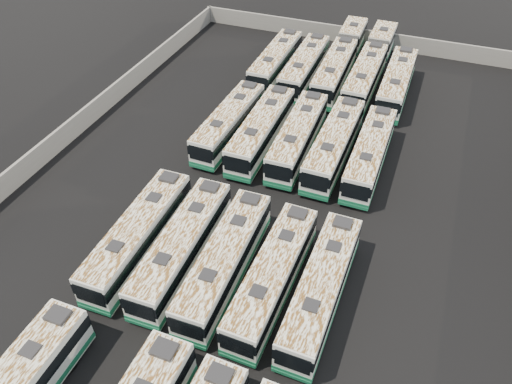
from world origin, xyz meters
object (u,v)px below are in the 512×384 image
(bus_back_center, at_px, (341,59))
(bus_back_far_right, at_px, (396,83))
(bus_midfront_center, at_px, (225,261))
(bus_midfront_left, at_px, (182,246))
(bus_midback_far_left, at_px, (229,123))
(bus_back_left, at_px, (304,67))
(bus_back_far_left, at_px, (276,62))
(bus_back_right, at_px, (371,65))
(bus_midfront_right, at_px, (273,276))
(bus_midback_right, at_px, (334,144))
(bus_midback_left, at_px, (261,130))
(bus_midback_far_right, at_px, (370,153))
(bus_midback_center, at_px, (298,137))
(bus_midfront_far_left, at_px, (139,235))
(bus_midfront_far_right, at_px, (321,288))

(bus_back_center, bearing_deg, bus_back_far_right, -27.33)
(bus_midfront_center, height_order, bus_back_center, bus_back_center)
(bus_midfront_left, xyz_separation_m, bus_midback_far_left, (-3.51, 16.78, -0.03))
(bus_midfront_center, xyz_separation_m, bus_back_left, (-3.52, 31.06, 0.03))
(bus_back_far_left, xyz_separation_m, bus_back_far_right, (14.47, -0.13, 0.03))
(bus_midfront_left, height_order, bus_back_right, bus_back_right)
(bus_midfront_right, bearing_deg, bus_midfront_left, 179.46)
(bus_midback_right, bearing_deg, bus_midback_far_left, -179.15)
(bus_back_right, distance_m, bus_back_far_right, 4.97)
(bus_midback_left, xyz_separation_m, bus_midback_far_right, (10.67, 0.09, -0.06))
(bus_midback_far_right, bearing_deg, bus_midfront_center, -112.97)
(bus_midback_far_left, relative_size, bus_back_far_right, 0.97)
(bus_midfront_left, height_order, bus_midfront_right, bus_midfront_left)
(bus_midfront_left, height_order, bus_midfront_center, bus_midfront_left)
(bus_midfront_center, height_order, bus_midback_center, bus_midback_center)
(bus_midfront_far_left, bearing_deg, bus_midfront_far_right, -0.47)
(bus_midback_left, distance_m, bus_back_far_left, 14.98)
(bus_midfront_center, distance_m, bus_midfront_right, 3.69)
(bus_back_right, bearing_deg, bus_midfront_far_right, -84.08)
(bus_midfront_left, bearing_deg, bus_midfront_far_right, -1.51)
(bus_midback_far_left, relative_size, bus_back_right, 0.62)
(bus_midfront_right, height_order, bus_back_center, bus_back_center)
(bus_midfront_center, height_order, bus_back_right, bus_back_right)
(bus_midfront_far_left, relative_size, bus_back_left, 0.99)
(bus_midback_far_left, relative_size, bus_midback_left, 0.97)
(bus_back_far_left, distance_m, bus_back_center, 7.94)
(bus_back_center, bearing_deg, bus_midback_far_left, -113.02)
(bus_back_far_left, xyz_separation_m, bus_back_left, (3.67, -0.24, 0.03))
(bus_back_left, bearing_deg, bus_midfront_far_left, -97.47)
(bus_back_far_left, bearing_deg, bus_midback_far_left, -89.80)
(bus_midback_center, bearing_deg, bus_midfront_left, -103.76)
(bus_back_far_left, bearing_deg, bus_back_center, 25.09)
(bus_midfront_left, height_order, bus_midback_right, bus_midback_right)
(bus_midfront_right, xyz_separation_m, bus_midback_right, (0.03, 17.04, 0.08))
(bus_midback_left, relative_size, bus_back_far_right, 1.00)
(bus_midback_center, height_order, bus_back_left, bus_back_left)
(bus_midback_far_left, bearing_deg, bus_midback_right, 1.54)
(bus_midfront_far_left, xyz_separation_m, bus_back_left, (3.67, 31.06, 0.02))
(bus_midfront_far_left, height_order, bus_midback_center, bus_midback_center)
(bus_midfront_far_left, distance_m, bus_midback_far_left, 16.94)
(bus_midback_center, relative_size, bus_back_far_right, 0.99)
(bus_midback_far_right, bearing_deg, bus_midfront_far_right, -89.95)
(bus_back_left, distance_m, bus_back_far_right, 10.80)
(bus_midfront_left, xyz_separation_m, bus_back_center, (3.52, 34.55, 0.03))
(bus_midfront_left, relative_size, bus_back_center, 0.63)
(bus_back_far_left, bearing_deg, bus_midback_left, -76.23)
(bus_midfront_left, bearing_deg, bus_midback_left, 88.54)
(bus_midback_far_right, relative_size, bus_back_left, 0.97)
(bus_midback_far_left, xyz_separation_m, bus_midback_left, (3.52, -0.16, 0.06))
(bus_midfront_far_left, bearing_deg, bus_midback_far_right, 48.59)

